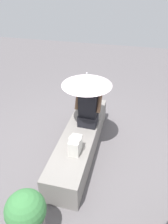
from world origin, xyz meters
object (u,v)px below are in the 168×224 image
person_seated (88,107)px  tote_bag_canvas (84,103)px  parasol (87,80)px  planter_near (27,217)px  handbag_black (75,145)px

person_seated → tote_bag_canvas: bearing=20.9°
parasol → tote_bag_canvas: bearing=18.0°
tote_bag_canvas → planter_near: (-2.45, 0.10, -0.16)m
planter_near → person_seated: bearing=-8.6°
parasol → handbag_black: parasol is taller
parasol → person_seated: bearing=-88.3°
handbag_black → planter_near: bearing=167.5°
planter_near → tote_bag_canvas: bearing=-2.4°
person_seated → handbag_black: 0.81m
parasol → handbag_black: size_ratio=3.70×
handbag_black → person_seated: bearing=-2.2°
person_seated → planter_near: person_seated is taller
parasol → tote_bag_canvas: (0.50, 0.16, -0.78)m
person_seated → handbag_black: bearing=177.8°
handbag_black → planter_near: planter_near is taller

